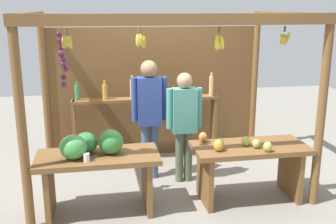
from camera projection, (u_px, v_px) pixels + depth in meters
The scene contains 7 objects.
ground_plane at pixel (165, 179), 5.61m from camera, with size 12.00×12.00×0.00m, color gray.
market_stall at pixel (159, 79), 5.71m from camera, with size 3.43×2.14×2.26m.
fruit_counter_left at pixel (95, 160), 4.56m from camera, with size 1.39×0.64×0.98m.
fruit_counter_right at pixel (248, 159), 4.89m from camera, with size 1.39×0.64×0.84m.
bottle_shelf_unit at pixel (146, 111), 6.10m from camera, with size 2.20×0.22×1.36m.
vendor_man at pixel (149, 109), 5.41m from camera, with size 0.48×0.22×1.65m.
vendor_woman at pixel (184, 118), 5.33m from camera, with size 0.48×0.20×1.50m.
Camera 1 is at (-0.88, -5.11, 2.32)m, focal length 42.99 mm.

